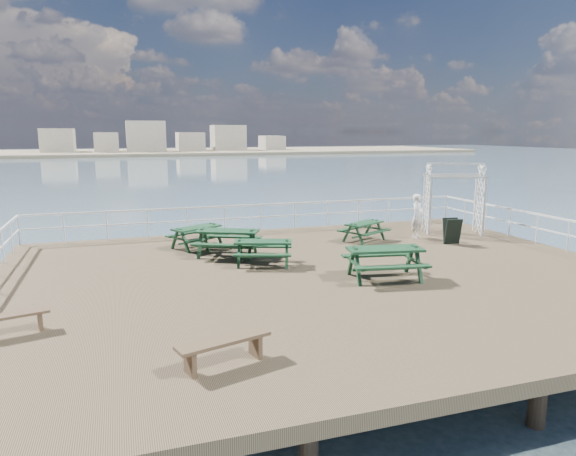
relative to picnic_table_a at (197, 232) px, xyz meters
The scene contains 13 objects.
ground 5.39m from the picnic_table_a, 57.01° to the right, with size 18.00×14.00×0.30m, color brown.
sea_backdrop 130.50m from the picnic_table_a, 83.20° to the left, with size 300.00×300.00×9.20m.
railing 3.45m from the picnic_table_a, 34.04° to the right, with size 17.77×13.76×1.10m.
picnic_table_a is the anchor object (origin of this frame).
picnic_table_b 1.70m from the picnic_table_a, 63.15° to the right, with size 2.46×2.28×0.96m.
picnic_table_c 6.07m from the picnic_table_a, ahead, with size 2.03×1.91×0.78m.
picnic_table_d 3.35m from the picnic_table_a, 62.11° to the right, with size 2.07×1.86×0.83m.
picnic_table_e 6.97m from the picnic_table_a, 51.91° to the right, with size 2.27×1.95×0.98m.
flat_bench_near 8.16m from the picnic_table_a, 125.03° to the right, with size 1.52×0.70×0.42m.
flat_bench_far 9.39m from the picnic_table_a, 95.54° to the right, with size 1.72×0.86×0.48m.
trellis_arbor 10.07m from the picnic_table_a, ahead, with size 2.51×1.93×2.77m.
sandwich_board 9.04m from the picnic_table_a, 14.69° to the right, with size 0.64×0.52×0.95m.
person 8.22m from the picnic_table_a, ahead, with size 0.61×0.40×1.67m, color white.
Camera 1 is at (-5.36, -13.05, 3.97)m, focal length 32.00 mm.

